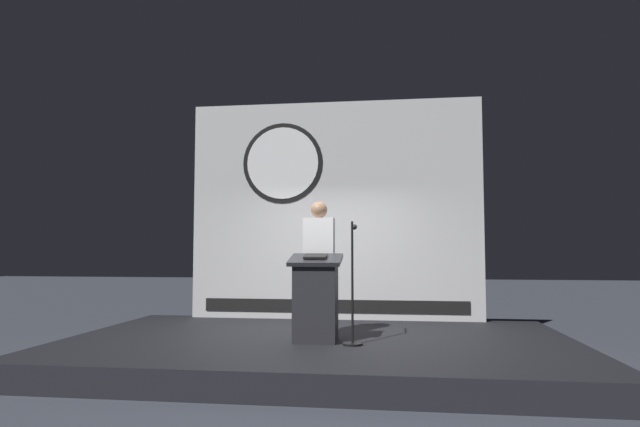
# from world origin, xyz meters

# --- Properties ---
(ground_plane) EXTENTS (40.00, 40.00, 0.00)m
(ground_plane) POSITION_xyz_m (0.00, 0.00, 0.00)
(ground_plane) COLOR #383D47
(stage_platform) EXTENTS (6.40, 4.00, 0.30)m
(stage_platform) POSITION_xyz_m (0.00, 0.00, 0.15)
(stage_platform) COLOR black
(stage_platform) RESTS_ON ground
(banner_display) EXTENTS (4.77, 0.12, 3.57)m
(banner_display) POSITION_xyz_m (-0.03, 1.85, 2.10)
(banner_display) COLOR silver
(banner_display) RESTS_ON stage_platform
(podium) EXTENTS (0.64, 0.50, 1.08)m
(podium) POSITION_xyz_m (0.00, -0.32, 0.83)
(podium) COLOR #26262B
(podium) RESTS_ON stage_platform
(speaker_person) EXTENTS (0.40, 0.26, 1.76)m
(speaker_person) POSITION_xyz_m (-0.02, 0.16, 1.20)
(speaker_person) COLOR black
(speaker_person) RESTS_ON stage_platform
(microphone_stand) EXTENTS (0.24, 0.55, 1.46)m
(microphone_stand) POSITION_xyz_m (0.46, -0.42, 0.82)
(microphone_stand) COLOR black
(microphone_stand) RESTS_ON stage_platform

